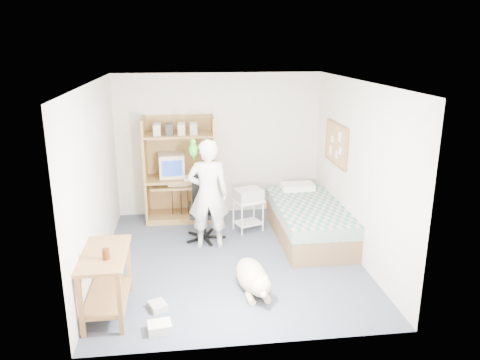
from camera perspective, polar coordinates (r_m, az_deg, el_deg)
The scene contains 21 objects.
floor at distance 6.83m, azimuth -1.07°, elevation -9.59°, with size 4.00×4.00×0.00m, color #414859.
wall_back at distance 8.31m, azimuth -2.58°, elevation 4.32°, with size 3.60×0.02×2.50m, color beige.
wall_right at distance 6.80m, azimuth 14.14°, elevation 1.05°, with size 0.02×4.00×2.50m, color beige.
wall_left at distance 6.45m, azimuth -17.23°, elevation -0.03°, with size 0.02×4.00×2.50m, color beige.
ceiling at distance 6.15m, azimuth -1.19°, elevation 11.80°, with size 3.60×4.00×0.02m, color white.
computer_hutch at distance 8.14m, azimuth -7.31°, elevation 0.82°, with size 1.20×0.63×1.80m.
bed at distance 7.50m, azimuth 8.37°, elevation -4.90°, with size 1.02×2.02×0.66m.
side_desk at distance 5.58m, azimuth -16.04°, elevation -10.93°, with size 0.50×1.00×0.75m.
corkboard at distance 7.56m, azimuth 11.64°, elevation 4.32°, with size 0.04×0.94×0.66m.
office_chair at distance 7.40m, azimuth -4.31°, elevation -4.50°, with size 0.56×0.56×1.00m.
person at distance 6.95m, azimuth -3.89°, elevation -1.73°, with size 0.61×0.40×1.67m, color silver.
parrot at distance 6.77m, azimuth -5.71°, elevation 3.80°, with size 0.12×0.21×0.34m.
dog at distance 5.96m, azimuth 1.56°, elevation -11.75°, with size 0.44×1.13×0.42m.
printer_cart at distance 7.68m, azimuth 1.00°, elevation -3.68°, with size 0.54×0.49×0.53m.
printer at distance 7.59m, azimuth 1.01°, elevation -1.78°, with size 0.42×0.32×0.18m, color #B3B3AE.
crt_monitor at distance 8.11m, azimuth -8.38°, elevation 1.81°, with size 0.45×0.48×0.40m.
keyboard at distance 8.03m, azimuth -7.13°, elevation -0.52°, with size 0.45×0.16×0.03m, color beige.
pencil_cup at distance 8.06m, azimuth -5.01°, elevation 0.72°, with size 0.08×0.08×0.12m, color gold.
drink_glass at distance 5.30m, azimuth -16.02°, elevation -8.67°, with size 0.08×0.08×0.12m, color #42200A.
floor_box_a at distance 5.35m, azimuth -9.77°, elevation -17.27°, with size 0.25×0.20×0.10m, color silver.
floor_box_b at distance 5.74m, azimuth -10.00°, elevation -14.90°, with size 0.18×0.22×0.08m, color #ADADA8.
Camera 1 is at (-0.64, -6.10, 3.01)m, focal length 35.00 mm.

